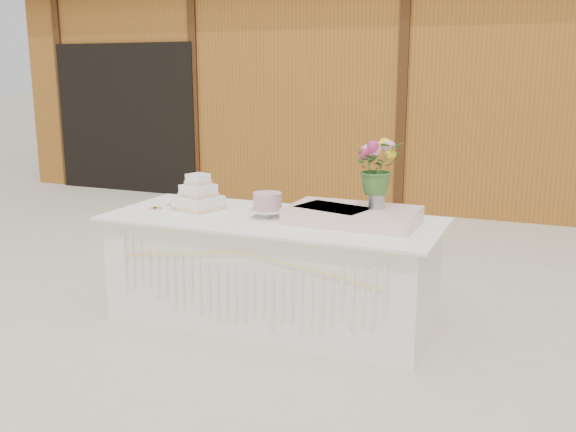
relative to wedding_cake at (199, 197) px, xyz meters
The scene contains 9 objects.
ground 1.07m from the wedding_cake, ahead, with size 80.00×80.00×0.00m, color beige.
barn 6.04m from the wedding_cake, 84.11° to the left, with size 12.60×4.60×3.30m.
cake_table 0.79m from the wedding_cake, ahead, with size 2.40×1.00×0.77m.
wedding_cake is the anchor object (origin of this frame).
pink_cake_stand 0.61m from the wedding_cake, ahead, with size 0.26×0.26×0.19m.
satin_runner 1.21m from the wedding_cake, ahead, with size 0.87×0.51×0.11m, color #FFD6CD.
flower_vase 1.37m from the wedding_cake, ahead, with size 0.11×0.11×0.15m, color #A4A4A8.
bouquet 1.41m from the wedding_cake, ahead, with size 0.32×0.28×0.36m, color #3A6829.
loose_flowers 0.33m from the wedding_cake, behind, with size 0.15×0.36×0.02m, color #CA7B94, non-canonical shape.
Camera 1 is at (1.83, -4.06, 1.78)m, focal length 40.00 mm.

